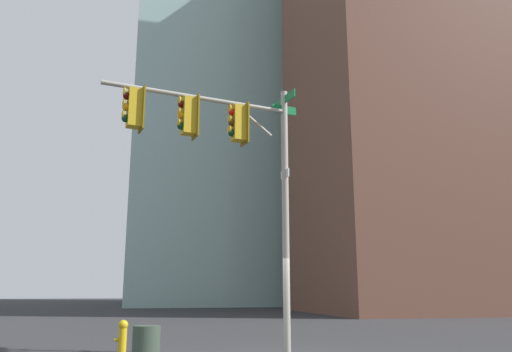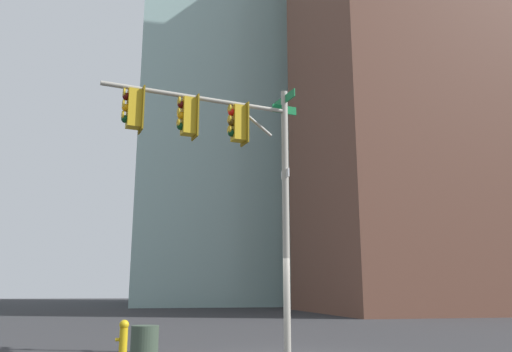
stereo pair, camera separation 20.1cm
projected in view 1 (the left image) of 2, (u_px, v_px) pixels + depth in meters
The scene contains 6 objects.
signal_pole_assembly at pixel (222, 145), 13.61m from camera, with size 5.43×1.75×7.32m.
fire_hydrant at pixel (123, 335), 13.63m from camera, with size 0.34×0.26×0.87m.
litter_bin at pixel (146, 350), 10.23m from camera, with size 0.56×0.56×0.95m, color #384738.
building_brick_nearside at pixel (438, 54), 44.36m from camera, with size 23.83×15.58×43.76m, color brown.
building_brick_midblock at pixel (429, 82), 52.94m from camera, with size 20.69×18.80×45.90m, color brown.
building_glass_tower at pixel (245, 72), 73.19m from camera, with size 29.99×32.97×64.91m, color #9EC6C1.
Camera 1 is at (3.71, 12.93, 1.65)m, focal length 35.54 mm.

